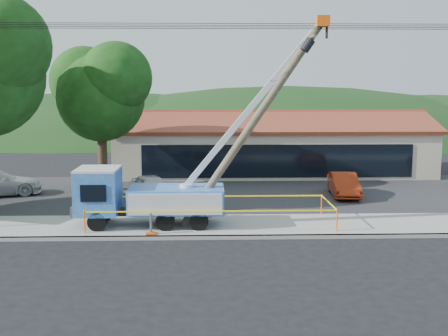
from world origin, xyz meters
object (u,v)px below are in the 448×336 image
leaning_pole (259,115)px  utility_truck (148,193)px  car_silver (152,202)px  car_red (343,198)px

leaning_pole → utility_truck: bearing=178.9°
car_silver → leaning_pole: bearing=-71.0°
leaning_pole → car_red: leaning_pole is taller
leaning_pole → car_silver: 9.38m
utility_truck → leaning_pole: utility_truck is taller
utility_truck → leaning_pole: size_ratio=1.22×
car_red → utility_truck: bearing=-143.1°
car_red → leaning_pole: bearing=-125.0°
utility_truck → car_red: utility_truck is taller
leaning_pole → car_red: 10.13m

